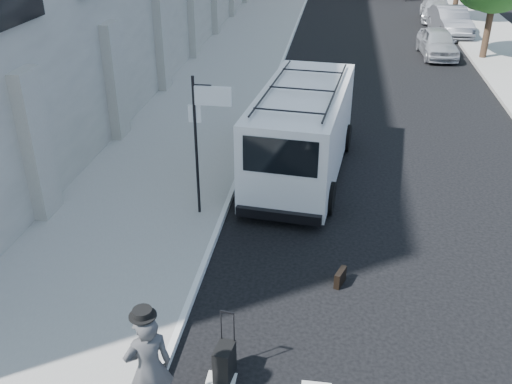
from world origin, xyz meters
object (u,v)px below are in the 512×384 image
(briefcase, at_px, (340,277))
(parked_car_b, at_px, (450,21))
(parked_car_a, at_px, (438,43))
(businessman, at_px, (149,368))
(suitcase, at_px, (224,362))
(cargo_van, at_px, (303,130))
(parked_car_c, at_px, (436,9))

(briefcase, height_order, parked_car_b, parked_car_b)
(parked_car_a, height_order, parked_car_b, parked_car_b)
(businessman, relative_size, briefcase, 4.50)
(suitcase, relative_size, parked_car_b, 0.26)
(cargo_van, bearing_deg, parked_car_a, 73.94)
(businessman, distance_m, parked_car_c, 33.85)
(parked_car_b, bearing_deg, businessman, -112.40)
(parked_car_b, height_order, parked_car_c, parked_car_b)
(briefcase, height_order, suitcase, suitcase)
(briefcase, distance_m, cargo_van, 5.58)
(parked_car_b, distance_m, parked_car_c, 4.36)
(businessman, xyz_separation_m, briefcase, (2.85, 3.82, -0.82))
(parked_car_c, bearing_deg, parked_car_a, -92.67)
(parked_car_a, bearing_deg, businessman, -110.73)
(businessman, height_order, cargo_van, cargo_van)
(briefcase, relative_size, parked_car_a, 0.11)
(parked_car_b, bearing_deg, briefcase, -108.76)
(businessman, relative_size, suitcase, 1.59)
(parked_car_b, relative_size, parked_car_c, 1.03)
(businessman, height_order, parked_car_a, businessman)
(suitcase, bearing_deg, parked_car_a, 82.17)
(suitcase, bearing_deg, briefcase, 64.77)
(parked_car_c, bearing_deg, businessman, -100.19)
(businessman, distance_m, briefcase, 4.83)
(briefcase, bearing_deg, businessman, -107.28)
(businessman, bearing_deg, parked_car_a, -139.72)
(businessman, xyz_separation_m, parked_car_a, (7.35, 23.34, -0.31))
(suitcase, distance_m, cargo_van, 8.30)
(suitcase, xyz_separation_m, parked_car_c, (7.56, 31.82, 0.33))
(businessman, height_order, parked_car_b, businessman)
(briefcase, xyz_separation_m, parked_car_a, (4.50, 19.52, 0.51))
(suitcase, height_order, parked_car_c, parked_car_c)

